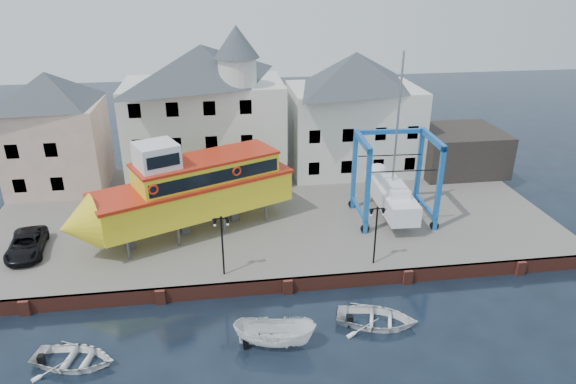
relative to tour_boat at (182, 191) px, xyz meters
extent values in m
plane|color=black|center=(6.70, -7.23, -4.46)|extent=(140.00, 140.00, 0.00)
cube|color=#676158|center=(6.70, 3.77, -3.96)|extent=(44.00, 22.00, 1.00)
cube|color=maroon|center=(6.70, -7.11, -3.96)|extent=(44.00, 0.25, 1.00)
cube|color=maroon|center=(-9.30, -7.28, -3.96)|extent=(0.60, 0.36, 1.00)
cube|color=maroon|center=(-1.30, -7.28, -3.96)|extent=(0.60, 0.36, 1.00)
cube|color=maroon|center=(6.70, -7.28, -3.96)|extent=(0.60, 0.36, 1.00)
cube|color=maroon|center=(14.70, -7.28, -3.96)|extent=(0.60, 0.36, 1.00)
cube|color=maroon|center=(22.70, -7.28, -3.96)|extent=(0.60, 0.36, 1.00)
cube|color=#B99B8F|center=(-11.30, 10.77, 0.29)|extent=(8.00, 7.00, 7.50)
pyramid|color=#313A41|center=(-11.30, 10.77, 5.44)|extent=(8.00, 7.00, 2.80)
cube|color=black|center=(-13.80, 7.31, -1.86)|extent=(1.00, 0.08, 1.20)
cube|color=black|center=(-10.80, 7.31, -1.86)|extent=(1.00, 0.08, 1.20)
cube|color=black|center=(-13.80, 7.31, 1.14)|extent=(1.00, 0.08, 1.20)
cube|color=black|center=(-10.80, 7.31, 1.14)|extent=(1.00, 0.08, 1.20)
cube|color=white|center=(1.70, 11.27, 1.04)|extent=(14.00, 8.00, 9.00)
pyramid|color=#313A41|center=(1.70, 11.27, 7.14)|extent=(14.00, 8.00, 3.20)
cube|color=black|center=(-3.80, 7.31, -1.86)|extent=(1.00, 0.08, 1.20)
cube|color=black|center=(-0.80, 7.31, -1.86)|extent=(1.00, 0.08, 1.20)
cube|color=black|center=(2.20, 7.31, -1.86)|extent=(1.00, 0.08, 1.20)
cube|color=black|center=(5.20, 7.31, -1.86)|extent=(1.00, 0.08, 1.20)
cube|color=black|center=(-3.80, 7.31, 1.14)|extent=(1.00, 0.08, 1.20)
cube|color=black|center=(-0.80, 7.31, 1.14)|extent=(1.00, 0.08, 1.20)
cube|color=black|center=(2.20, 7.31, 1.14)|extent=(1.00, 0.08, 1.20)
cube|color=black|center=(5.20, 7.31, 1.14)|extent=(1.00, 0.08, 1.20)
cube|color=black|center=(-3.80, 7.31, 4.14)|extent=(1.00, 0.08, 1.20)
cube|color=black|center=(-0.80, 7.31, 4.14)|extent=(1.00, 0.08, 1.20)
cube|color=black|center=(2.20, 7.31, 4.14)|extent=(1.00, 0.08, 1.20)
cube|color=black|center=(5.20, 7.31, 4.14)|extent=(1.00, 0.08, 1.20)
cylinder|color=white|center=(4.70, 8.87, 6.74)|extent=(3.20, 3.20, 2.40)
cone|color=#313A41|center=(4.70, 8.87, 9.24)|extent=(3.80, 3.80, 2.60)
cube|color=white|center=(15.70, 11.77, 0.54)|extent=(12.00, 8.00, 8.00)
pyramid|color=#313A41|center=(15.70, 11.77, 6.14)|extent=(12.00, 8.00, 3.20)
cube|color=black|center=(11.20, 7.81, -1.86)|extent=(1.00, 0.08, 1.20)
cube|color=black|center=(14.20, 7.81, -1.86)|extent=(1.00, 0.08, 1.20)
cube|color=black|center=(17.20, 7.81, -1.86)|extent=(1.00, 0.08, 1.20)
cube|color=black|center=(20.20, 7.81, -1.86)|extent=(1.00, 0.08, 1.20)
cube|color=black|center=(11.20, 7.81, 1.14)|extent=(1.00, 0.08, 1.20)
cube|color=black|center=(14.20, 7.81, 1.14)|extent=(1.00, 0.08, 1.20)
cube|color=black|center=(17.20, 7.81, 1.14)|extent=(1.00, 0.08, 1.20)
cube|color=black|center=(20.20, 7.81, 1.14)|extent=(1.00, 0.08, 1.20)
cube|color=#272422|center=(25.70, 9.77, -1.46)|extent=(8.00, 7.00, 4.00)
cylinder|color=black|center=(2.70, -6.03, -1.46)|extent=(0.12, 0.12, 4.00)
cube|color=black|center=(2.70, -6.03, 0.59)|extent=(0.90, 0.06, 0.06)
sphere|color=black|center=(2.70, -6.03, 0.66)|extent=(0.16, 0.16, 0.16)
cone|color=black|center=(2.30, -6.03, 0.32)|extent=(0.32, 0.32, 0.45)
sphere|color=white|center=(2.30, -6.03, 0.14)|extent=(0.18, 0.18, 0.18)
cone|color=black|center=(3.10, -6.03, 0.32)|extent=(0.32, 0.32, 0.45)
sphere|color=white|center=(3.10, -6.03, 0.14)|extent=(0.18, 0.18, 0.18)
cylinder|color=black|center=(12.70, -6.03, -1.46)|extent=(0.12, 0.12, 4.00)
cube|color=black|center=(12.70, -6.03, 0.59)|extent=(0.90, 0.06, 0.06)
sphere|color=black|center=(12.70, -6.03, 0.66)|extent=(0.16, 0.16, 0.16)
cone|color=black|center=(12.30, -6.03, 0.32)|extent=(0.32, 0.32, 0.45)
sphere|color=white|center=(12.30, -6.03, 0.14)|extent=(0.18, 0.18, 0.18)
cone|color=black|center=(13.10, -6.03, 0.32)|extent=(0.32, 0.32, 0.45)
sphere|color=white|center=(13.10, -6.03, 0.14)|extent=(0.18, 0.18, 0.18)
cylinder|color=#59595E|center=(-3.65, -3.25, -2.68)|extent=(0.26, 0.26, 1.54)
cylinder|color=#59595E|center=(-4.85, -0.63, -2.68)|extent=(0.26, 0.26, 1.54)
cylinder|color=#59595E|center=(-0.38, -1.75, -2.68)|extent=(0.26, 0.26, 1.54)
cylinder|color=#59595E|center=(-1.57, 0.87, -2.68)|extent=(0.26, 0.26, 1.54)
cylinder|color=#59595E|center=(2.90, -0.26, -2.68)|extent=(0.26, 0.26, 1.54)
cylinder|color=#59595E|center=(1.71, 2.36, -2.68)|extent=(0.26, 0.26, 1.54)
cylinder|color=#59595E|center=(6.18, 1.24, -2.68)|extent=(0.26, 0.26, 1.54)
cylinder|color=#59595E|center=(4.98, 3.86, -2.68)|extent=(0.26, 0.26, 1.54)
cube|color=#59595E|center=(-3.78, -1.73, -2.68)|extent=(0.78, 0.72, 1.54)
cube|color=#59595E|center=(-0.04, -0.02, -2.68)|extent=(0.78, 0.72, 1.54)
cube|color=#59595E|center=(3.71, 1.69, -2.68)|extent=(0.78, 0.72, 1.54)
cube|color=#FFF51E|center=(0.90, 0.41, -0.78)|extent=(14.74, 9.54, 2.26)
cone|color=#FFF51E|center=(-6.69, -3.05, -0.78)|extent=(3.68, 4.50, 3.91)
cube|color=red|center=(0.90, 0.41, 0.46)|extent=(15.08, 9.82, 0.23)
cube|color=#FFF51E|center=(1.84, 0.84, 1.18)|extent=(10.82, 7.46, 1.65)
cube|color=black|center=(2.57, -0.78, 1.23)|extent=(9.02, 4.16, 0.93)
cube|color=black|center=(1.10, 2.46, 1.23)|extent=(9.02, 4.16, 0.93)
cube|color=red|center=(1.84, 0.84, 2.09)|extent=(11.05, 7.64, 0.19)
cube|color=white|center=(-1.44, -0.66, 2.94)|extent=(3.55, 3.55, 1.87)
cube|color=black|center=(-0.87, -1.90, 3.02)|extent=(2.07, 0.99, 0.82)
torus|color=red|center=(-1.62, -2.75, 1.38)|extent=(0.72, 0.43, 0.72)
torus|color=red|center=(4.00, -0.18, 1.38)|extent=(0.72, 0.43, 0.72)
cube|color=#0F4FA1|center=(13.29, -1.80, -0.14)|extent=(0.34, 0.34, 6.64)
cylinder|color=black|center=(13.29, -1.80, -3.12)|extent=(0.67, 0.26, 0.66)
cube|color=#0F4FA1|center=(13.47, 2.61, -0.14)|extent=(0.34, 0.34, 6.64)
cylinder|color=black|center=(13.47, 2.61, -3.12)|extent=(0.67, 0.26, 0.66)
cube|color=#0F4FA1|center=(18.64, -2.01, -0.14)|extent=(0.34, 0.34, 6.64)
cylinder|color=black|center=(18.64, -2.01, -3.12)|extent=(0.67, 0.26, 0.66)
cube|color=#0F4FA1|center=(18.82, 2.40, -0.14)|extent=(0.34, 0.34, 6.64)
cylinder|color=black|center=(18.82, 2.40, -3.12)|extent=(0.67, 0.26, 0.66)
cube|color=#0F4FA1|center=(13.38, 0.41, 3.01)|extent=(0.52, 4.75, 0.46)
cube|color=#0F4FA1|center=(13.38, 0.41, -2.51)|extent=(0.42, 4.75, 0.20)
cube|color=#0F4FA1|center=(18.73, 0.19, 3.01)|extent=(0.52, 4.75, 0.46)
cube|color=#0F4FA1|center=(18.73, 0.19, -2.51)|extent=(0.42, 4.75, 0.20)
cube|color=#0F4FA1|center=(16.14, 2.50, 3.01)|extent=(5.70, 0.56, 0.33)
cube|color=white|center=(16.05, 0.30, -1.75)|extent=(2.46, 7.19, 1.52)
cone|color=white|center=(16.22, 4.52, -1.75)|extent=(2.24, 1.60, 2.18)
cube|color=#59595E|center=(16.05, 0.30, -2.84)|extent=(0.30, 1.71, 0.66)
cube|color=white|center=(16.04, -0.17, -0.71)|extent=(1.63, 2.90, 0.57)
cylinder|color=#99999E|center=(16.07, 0.77, 4.22)|extent=(0.17, 0.17, 10.43)
cube|color=black|center=(15.99, -1.41, 1.22)|extent=(5.09, 0.32, 0.05)
cube|color=black|center=(16.12, 2.00, 1.22)|extent=(5.09, 0.32, 0.05)
imported|color=black|center=(-10.76, -1.39, -2.78)|extent=(2.84, 5.12, 1.36)
imported|color=white|center=(5.30, -12.08, -4.46)|extent=(4.86, 2.69, 1.77)
imported|color=white|center=(11.44, -11.08, -4.46)|extent=(5.56, 4.70, 0.98)
imported|color=white|center=(-5.39, -12.07, -4.46)|extent=(5.09, 4.19, 0.92)
camera|label=1|loc=(2.87, -34.64, 14.83)|focal=32.00mm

